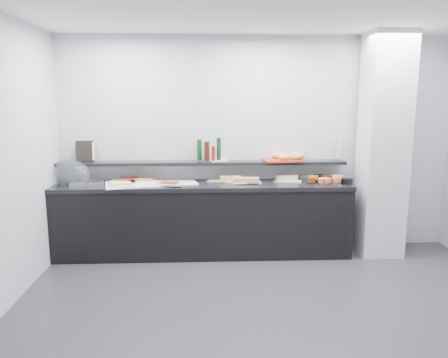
{
  "coord_description": "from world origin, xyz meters",
  "views": [
    {
      "loc": [
        -0.67,
        -3.55,
        1.92
      ],
      "look_at": [
        -0.45,
        1.45,
        1.0
      ],
      "focal_mm": 35.0,
      "sensor_mm": 36.0,
      "label": 1
    }
  ],
  "objects_px": {
    "condiment_tray": "(219,160)",
    "bread_tray": "(282,160)",
    "carafe": "(339,149)",
    "sandwich_plate_mid": "(247,182)",
    "framed_print": "(85,151)",
    "cloche_base": "(87,183)"
  },
  "relations": [
    {
      "from": "condiment_tray",
      "to": "carafe",
      "type": "relative_size",
      "value": 0.8
    },
    {
      "from": "carafe",
      "to": "condiment_tray",
      "type": "bearing_deg",
      "value": 179.91
    },
    {
      "from": "bread_tray",
      "to": "framed_print",
      "type": "bearing_deg",
      "value": 171.46
    },
    {
      "from": "cloche_base",
      "to": "bread_tray",
      "type": "bearing_deg",
      "value": -9.77
    },
    {
      "from": "cloche_base",
      "to": "framed_print",
      "type": "distance_m",
      "value": 0.42
    },
    {
      "from": "framed_print",
      "to": "carafe",
      "type": "height_order",
      "value": "carafe"
    },
    {
      "from": "condiment_tray",
      "to": "carafe",
      "type": "xyz_separation_m",
      "value": [
        1.53,
        -0.0,
        0.14
      ]
    },
    {
      "from": "framed_print",
      "to": "condiment_tray",
      "type": "bearing_deg",
      "value": -13.51
    },
    {
      "from": "cloche_base",
      "to": "condiment_tray",
      "type": "bearing_deg",
      "value": -6.34
    },
    {
      "from": "cloche_base",
      "to": "bread_tray",
      "type": "relative_size",
      "value": 0.87
    },
    {
      "from": "framed_print",
      "to": "bread_tray",
      "type": "relative_size",
      "value": 0.57
    },
    {
      "from": "sandwich_plate_mid",
      "to": "cloche_base",
      "type": "bearing_deg",
      "value": 177.39
    },
    {
      "from": "carafe",
      "to": "bread_tray",
      "type": "bearing_deg",
      "value": -176.26
    },
    {
      "from": "condiment_tray",
      "to": "bread_tray",
      "type": "height_order",
      "value": "bread_tray"
    },
    {
      "from": "framed_print",
      "to": "carafe",
      "type": "xyz_separation_m",
      "value": [
        3.21,
        -0.03,
        0.02
      ]
    },
    {
      "from": "framed_print",
      "to": "bread_tray",
      "type": "xyz_separation_m",
      "value": [
        2.47,
        -0.07,
        -0.12
      ]
    },
    {
      "from": "cloche_base",
      "to": "carafe",
      "type": "distance_m",
      "value": 3.17
    },
    {
      "from": "bread_tray",
      "to": "cloche_base",
      "type": "bearing_deg",
      "value": 176.51
    },
    {
      "from": "sandwich_plate_mid",
      "to": "framed_print",
      "type": "distance_m",
      "value": 2.06
    },
    {
      "from": "sandwich_plate_mid",
      "to": "bread_tray",
      "type": "distance_m",
      "value": 0.54
    },
    {
      "from": "carafe",
      "to": "sandwich_plate_mid",
      "type": "bearing_deg",
      "value": -170.65
    },
    {
      "from": "framed_print",
      "to": "bread_tray",
      "type": "bearing_deg",
      "value": -14.44
    }
  ]
}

